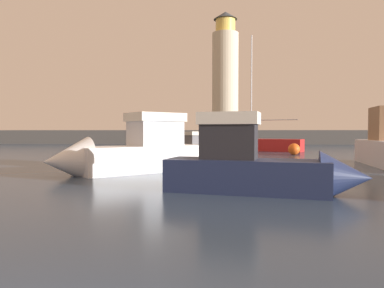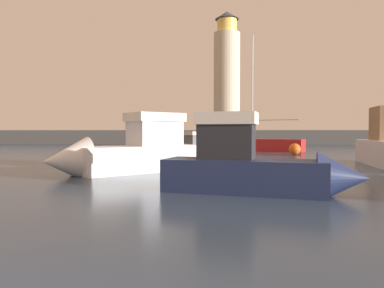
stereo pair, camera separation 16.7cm
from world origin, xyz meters
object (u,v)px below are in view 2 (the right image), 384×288
at_px(motorboat_2, 263,168).
at_px(motorboat_0, 128,152).
at_px(motorboat_5, 186,148).
at_px(mooring_buoy, 295,149).
at_px(lighthouse, 227,74).
at_px(sailboat_moored, 260,144).

bearing_deg(motorboat_2, motorboat_0, 135.92).
height_order(motorboat_2, motorboat_5, motorboat_2).
bearing_deg(mooring_buoy, lighthouse, 100.09).
distance_m(motorboat_0, sailboat_moored, 22.23).
relative_size(motorboat_5, sailboat_moored, 0.55).
xyz_separation_m(sailboat_moored, mooring_buoy, (2.10, -6.61, -0.17)).
xyz_separation_m(motorboat_0, motorboat_5, (1.86, 12.84, -0.33)).
bearing_deg(motorboat_0, sailboat_moored, 66.09).
bearing_deg(motorboat_5, sailboat_moored, 46.31).
relative_size(lighthouse, motorboat_0, 2.51).
bearing_deg(motorboat_2, sailboat_moored, 83.00).
bearing_deg(motorboat_0, lighthouse, 81.39).
height_order(lighthouse, motorboat_2, lighthouse).
height_order(sailboat_moored, mooring_buoy, sailboat_moored).
xyz_separation_m(motorboat_5, mooring_buoy, (9.25, 0.88, -0.15)).
distance_m(motorboat_2, mooring_buoy, 20.07).
bearing_deg(motorboat_2, motorboat_5, 102.11).
relative_size(motorboat_0, mooring_buoy, 7.59).
xyz_separation_m(lighthouse, sailboat_moored, (2.78, -20.83, -10.59)).
relative_size(sailboat_moored, mooring_buoy, 12.09).
xyz_separation_m(motorboat_5, sailboat_moored, (7.15, 7.49, 0.02)).
distance_m(motorboat_2, motorboat_5, 18.89).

